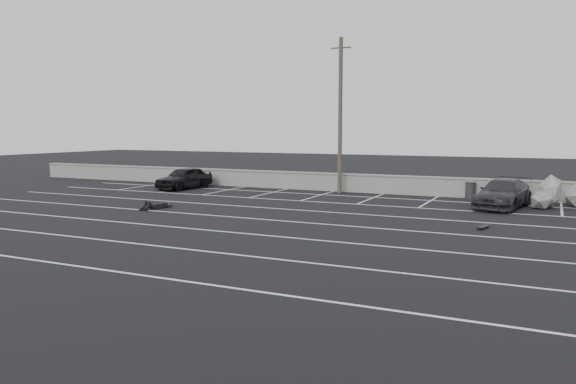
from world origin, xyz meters
The scene contains 9 objects.
ground centered at (0.00, 0.00, 0.00)m, with size 120.00×120.00×0.00m, color black.
seawall centered at (0.00, 14.00, 0.55)m, with size 50.00×0.45×1.06m.
stall_lines centered at (-0.08, 4.41, 0.00)m, with size 36.00×20.05×0.01m.
car_left centered at (-10.74, 11.23, 0.67)m, with size 1.59×3.95×1.35m, color black.
car_right centered at (7.51, 10.79, 0.66)m, with size 1.85×4.55×1.32m, color #26252B.
utility_pole centered at (-1.42, 13.20, 4.40)m, with size 1.16×0.23×8.70m.
trash_bin centered at (5.70, 13.60, 0.44)m, with size 0.61×0.61×0.87m.
person centered at (-6.81, 3.89, 0.22)m, with size 1.10×2.27×0.44m, color black, non-canonical shape.
skateboard centered at (7.34, 4.55, 0.07)m, with size 0.37×0.82×0.10m.
Camera 1 is at (9.56, -16.81, 3.64)m, focal length 35.00 mm.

